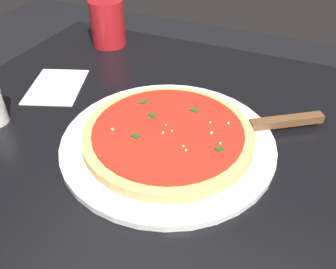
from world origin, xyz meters
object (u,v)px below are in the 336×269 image
serving_plate (168,141)px  pizza (168,134)px  pizza_server (264,125)px  cup_tall_drink (108,23)px  napkin_folded_right (57,86)px

serving_plate → pizza: bearing=-36.0°
pizza_server → cup_tall_drink: bearing=64.4°
napkin_folded_right → serving_plate: bearing=-104.8°
serving_plate → pizza_server: pizza_server is taller
pizza_server → napkin_folded_right: (-0.02, 0.42, -0.02)m
pizza_server → cup_tall_drink: 0.48m
serving_plate → napkin_folded_right: serving_plate is taller
pizza → napkin_folded_right: (0.08, 0.28, -0.02)m
napkin_folded_right → pizza_server: bearing=-87.3°
pizza_server → napkin_folded_right: pizza_server is taller
pizza → pizza_server: pizza is taller
serving_plate → cup_tall_drink: bearing=44.3°
serving_plate → cup_tall_drink: (0.30, 0.29, 0.05)m
cup_tall_drink → serving_plate: bearing=-135.7°
pizza → napkin_folded_right: 0.29m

